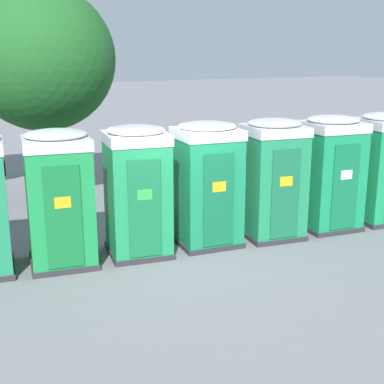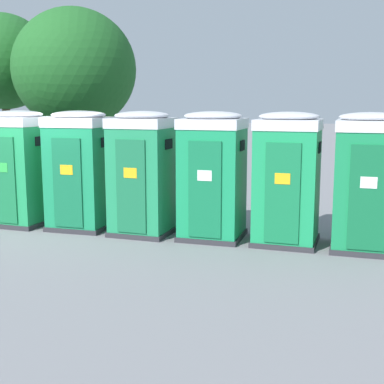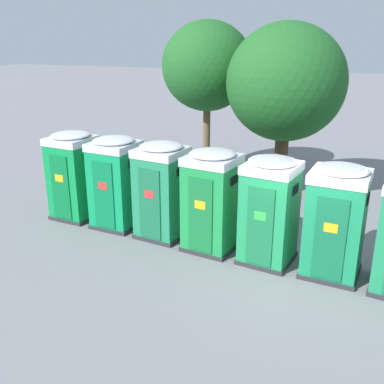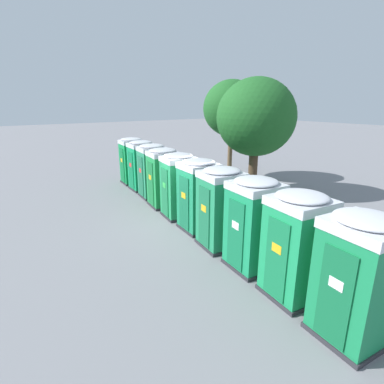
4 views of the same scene
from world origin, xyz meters
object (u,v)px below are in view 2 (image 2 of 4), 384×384
object	(u,v)px
portapotty_5	(80,170)
street_tree_1	(3,62)
portapotty_6	(143,173)
street_tree_0	(75,70)
portapotty_8	(287,178)
portapotty_7	(213,175)
portapotty_4	(20,168)
portapotty_9	(368,182)

from	to	relation	value
portapotty_5	street_tree_1	world-z (taller)	street_tree_1
portapotty_6	street_tree_0	world-z (taller)	street_tree_0
portapotty_8	street_tree_0	world-z (taller)	street_tree_0
portapotty_5	portapotty_7	size ratio (longest dim) A/B	1.00
portapotty_6	street_tree_1	xyz separation A→B (m)	(-6.57, 6.33, 2.76)
portapotty_5	portapotty_8	world-z (taller)	same
portapotty_4	portapotty_7	xyz separation A→B (m)	(4.40, -0.45, -0.00)
portapotty_9	portapotty_7	bearing A→B (deg)	172.95
portapotty_5	portapotty_9	size ratio (longest dim) A/B	1.00
portapotty_5	portapotty_6	size ratio (longest dim) A/B	1.00
portapotty_7	portapotty_9	distance (m)	2.95
portapotty_6	portapotty_9	distance (m)	4.42
portapotty_5	street_tree_0	xyz separation A→B (m)	(-2.10, 4.91, 2.40)
portapotty_4	portapotty_7	world-z (taller)	same
portapotty_7	portapotty_9	world-z (taller)	same
portapotty_6	street_tree_1	distance (m)	9.53
portapotty_6	portapotty_7	xyz separation A→B (m)	(1.47, -0.11, -0.00)
portapotty_4	portapotty_5	xyz separation A→B (m)	(1.47, -0.11, -0.00)
street_tree_1	portapotty_9	bearing A→B (deg)	-31.82
portapotty_9	street_tree_1	xyz separation A→B (m)	(-10.96, 6.80, 2.76)
portapotty_8	portapotty_9	distance (m)	1.47
portapotty_4	portapotty_7	size ratio (longest dim) A/B	1.00
street_tree_0	street_tree_1	xyz separation A→B (m)	(-3.01, 1.19, 0.36)
portapotty_7	street_tree_1	world-z (taller)	street_tree_1
portapotty_6	portapotty_8	size ratio (longest dim) A/B	1.00
portapotty_5	street_tree_1	size ratio (longest dim) A/B	0.45
portapotty_7	portapotty_6	bearing A→B (deg)	175.74
portapotty_4	street_tree_1	bearing A→B (deg)	121.31
portapotty_8	portapotty_4	bearing A→B (deg)	174.09
portapotty_6	street_tree_0	distance (m)	6.69
portapotty_6	portapotty_7	size ratio (longest dim) A/B	1.00
portapotty_4	street_tree_0	size ratio (longest dim) A/B	0.46
portapotty_4	street_tree_0	xyz separation A→B (m)	(-0.63, 4.79, 2.40)
portapotty_6	portapotty_9	world-z (taller)	same
portapotty_6	street_tree_0	bearing A→B (deg)	124.67
portapotty_6	portapotty_9	bearing A→B (deg)	-6.12
portapotty_9	street_tree_0	size ratio (longest dim) A/B	0.46
portapotty_4	portapotty_6	size ratio (longest dim) A/B	1.00
portapotty_5	street_tree_0	bearing A→B (deg)	113.16
portapotty_7	street_tree_1	bearing A→B (deg)	141.30
portapotty_8	portapotty_9	xyz separation A→B (m)	(1.46, -0.21, -0.00)
street_tree_1	portapotty_7	bearing A→B (deg)	-38.70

